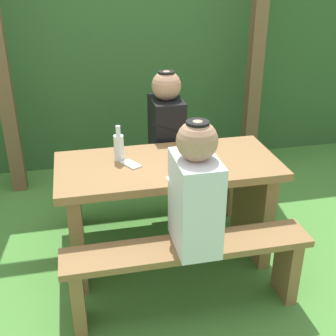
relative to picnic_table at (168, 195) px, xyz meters
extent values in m
plane|color=#4A8738|center=(0.00, 0.00, -0.50)|extent=(12.00, 12.00, 0.00)
cube|color=#315B2C|center=(0.00, 2.11, 0.59)|extent=(6.40, 0.97, 2.18)
cube|color=brown|center=(-1.09, 1.28, 0.65)|extent=(0.12, 0.12, 2.29)
cube|color=brown|center=(1.09, 1.28, 0.65)|extent=(0.12, 0.12, 2.29)
cube|color=olive|center=(0.00, 0.00, 0.21)|extent=(1.40, 0.64, 0.05)
cube|color=olive|center=(-0.60, 0.00, -0.16)|extent=(0.08, 0.54, 0.68)
cube|color=olive|center=(0.60, 0.00, -0.16)|extent=(0.08, 0.54, 0.68)
cube|color=olive|center=(0.00, -0.52, -0.05)|extent=(1.40, 0.24, 0.04)
cube|color=olive|center=(-0.62, -0.52, -0.28)|extent=(0.07, 0.22, 0.42)
cube|color=olive|center=(0.62, -0.52, -0.28)|extent=(0.07, 0.22, 0.42)
cube|color=olive|center=(0.00, 0.52, -0.05)|extent=(1.40, 0.24, 0.04)
cube|color=olive|center=(-0.62, 0.52, -0.28)|extent=(0.07, 0.22, 0.42)
cube|color=olive|center=(0.62, 0.52, -0.28)|extent=(0.07, 0.22, 0.42)
cube|color=silver|center=(0.03, -0.52, 0.23)|extent=(0.22, 0.34, 0.52)
sphere|color=tan|center=(0.03, -0.52, 0.58)|extent=(0.21, 0.21, 0.21)
cylinder|color=black|center=(0.03, -0.52, 0.67)|extent=(0.12, 0.12, 0.02)
cylinder|color=silver|center=(0.03, -0.38, 0.33)|extent=(0.25, 0.07, 0.15)
cube|color=black|center=(0.10, 0.52, 0.23)|extent=(0.22, 0.34, 0.52)
sphere|color=tan|center=(0.10, 0.52, 0.58)|extent=(0.21, 0.21, 0.21)
cylinder|color=black|center=(0.10, 0.52, 0.67)|extent=(0.12, 0.12, 0.02)
cylinder|color=black|center=(0.10, 0.38, 0.33)|extent=(0.25, 0.07, 0.15)
cylinder|color=silver|center=(0.06, -0.10, 0.28)|extent=(0.07, 0.07, 0.09)
cylinder|color=silver|center=(-0.29, 0.10, 0.32)|extent=(0.06, 0.06, 0.17)
cylinder|color=silver|center=(-0.29, 0.10, 0.43)|extent=(0.03, 0.03, 0.06)
cylinder|color=silver|center=(0.23, -0.12, 0.33)|extent=(0.06, 0.06, 0.19)
cylinder|color=silver|center=(0.23, -0.12, 0.46)|extent=(0.03, 0.03, 0.07)
cube|color=silver|center=(-0.23, 0.01, 0.24)|extent=(0.13, 0.16, 0.01)
camera|label=1|loc=(-0.54, -2.44, 1.40)|focal=46.99mm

